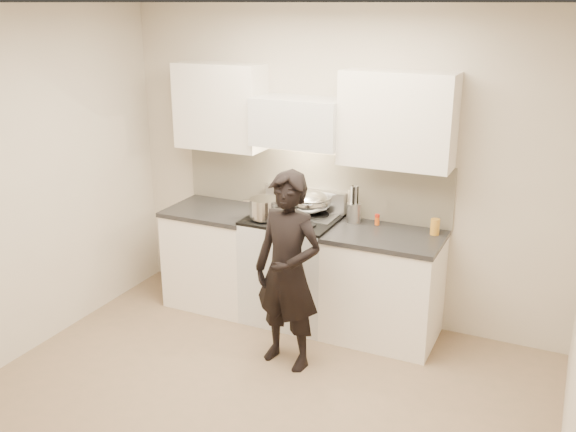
{
  "coord_description": "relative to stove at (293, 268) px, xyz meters",
  "views": [
    {
      "loc": [
        1.86,
        -3.32,
        2.7
      ],
      "look_at": [
        -0.17,
        1.05,
        1.09
      ],
      "focal_mm": 40.0,
      "sensor_mm": 36.0,
      "label": 1
    }
  ],
  "objects": [
    {
      "name": "ground_plane",
      "position": [
        0.3,
        -1.42,
        -0.47
      ],
      "size": [
        4.0,
        4.0,
        0.0
      ],
      "primitive_type": "plane",
      "color": "#8C6F55"
    },
    {
      "name": "room_shell",
      "position": [
        0.24,
        -1.05,
        1.12
      ],
      "size": [
        4.04,
        3.54,
        2.7
      ],
      "color": "beige",
      "rests_on": "ground"
    },
    {
      "name": "stove",
      "position": [
        0.0,
        0.0,
        0.0
      ],
      "size": [
        0.76,
        0.65,
        0.96
      ],
      "color": "silver",
      "rests_on": "ground"
    },
    {
      "name": "counter_right",
      "position": [
        0.83,
        0.0,
        -0.01
      ],
      "size": [
        0.92,
        0.67,
        0.92
      ],
      "color": "white",
      "rests_on": "ground"
    },
    {
      "name": "counter_left",
      "position": [
        -0.78,
        0.0,
        -0.01
      ],
      "size": [
        0.82,
        0.67,
        0.92
      ],
      "color": "white",
      "rests_on": "ground"
    },
    {
      "name": "wok",
      "position": [
        0.1,
        0.14,
        0.58
      ],
      "size": [
        0.37,
        0.46,
        0.3
      ],
      "color": "#B9B9B9",
      "rests_on": "stove"
    },
    {
      "name": "stock_pot",
      "position": [
        -0.2,
        -0.14,
        0.57
      ],
      "size": [
        0.35,
        0.32,
        0.17
      ],
      "color": "#B9B9B9",
      "rests_on": "stove"
    },
    {
      "name": "utensil_crock",
      "position": [
        0.49,
        0.17,
        0.54
      ],
      "size": [
        0.12,
        0.12,
        0.32
      ],
      "color": "silver",
      "rests_on": "counter_right"
    },
    {
      "name": "spice_jar",
      "position": [
        0.69,
        0.19,
        0.49
      ],
      "size": [
        0.04,
        0.04,
        0.09
      ],
      "color": "orange",
      "rests_on": "counter_right"
    },
    {
      "name": "oil_glass",
      "position": [
        1.19,
        0.16,
        0.51
      ],
      "size": [
        0.07,
        0.07,
        0.13
      ],
      "color": "orange",
      "rests_on": "counter_right"
    },
    {
      "name": "person",
      "position": [
        0.29,
        -0.72,
        0.3
      ],
      "size": [
        0.62,
        0.46,
        1.55
      ],
      "primitive_type": "imported",
      "rotation": [
        0.0,
        0.0,
        -0.16
      ],
      "color": "black",
      "rests_on": "ground"
    }
  ]
}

